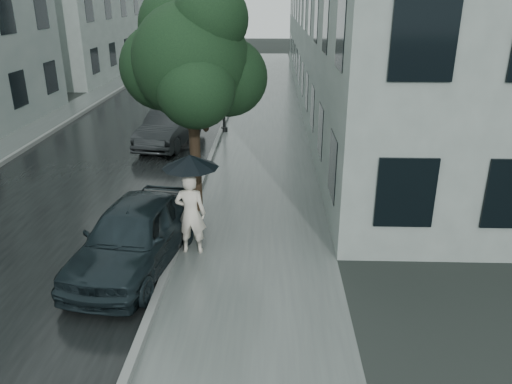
{
  "coord_description": "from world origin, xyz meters",
  "views": [
    {
      "loc": [
        0.55,
        -8.07,
        5.37
      ],
      "look_at": [
        0.22,
        2.19,
        1.3
      ],
      "focal_mm": 35.0,
      "sensor_mm": 36.0,
      "label": 1
    }
  ],
  "objects_px": {
    "street_tree": "(191,58)",
    "car_near": "(134,235)",
    "pedestrian": "(191,214)",
    "lamp_post": "(219,52)",
    "car_far": "(170,127)"
  },
  "relations": [
    {
      "from": "car_near",
      "to": "lamp_post",
      "type": "bearing_deg",
      "value": 95.48
    },
    {
      "from": "street_tree",
      "to": "car_far",
      "type": "height_order",
      "value": "street_tree"
    },
    {
      "from": "lamp_post",
      "to": "car_near",
      "type": "xyz_separation_m",
      "value": [
        -0.7,
        -11.19,
        -2.5
      ]
    },
    {
      "from": "car_near",
      "to": "car_far",
      "type": "distance_m",
      "value": 9.22
    },
    {
      "from": "car_near",
      "to": "car_far",
      "type": "bearing_deg",
      "value": 105.47
    },
    {
      "from": "car_far",
      "to": "car_near",
      "type": "bearing_deg",
      "value": -74.06
    },
    {
      "from": "lamp_post",
      "to": "car_near",
      "type": "distance_m",
      "value": 11.49
    },
    {
      "from": "street_tree",
      "to": "car_far",
      "type": "distance_m",
      "value": 7.14
    },
    {
      "from": "street_tree",
      "to": "lamp_post",
      "type": "height_order",
      "value": "street_tree"
    },
    {
      "from": "street_tree",
      "to": "car_near",
      "type": "bearing_deg",
      "value": -105.73
    },
    {
      "from": "pedestrian",
      "to": "car_far",
      "type": "bearing_deg",
      "value": -75.21
    },
    {
      "from": "pedestrian",
      "to": "street_tree",
      "type": "relative_size",
      "value": 0.32
    },
    {
      "from": "car_far",
      "to": "lamp_post",
      "type": "bearing_deg",
      "value": 58.99
    },
    {
      "from": "pedestrian",
      "to": "car_far",
      "type": "height_order",
      "value": "pedestrian"
    },
    {
      "from": "pedestrian",
      "to": "car_near",
      "type": "relative_size",
      "value": 0.44
    }
  ]
}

